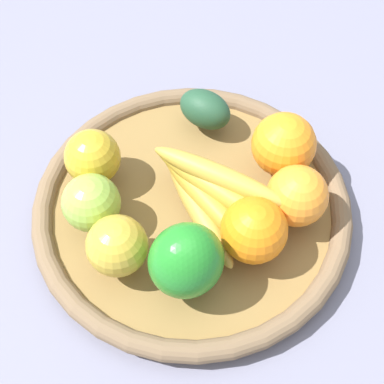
% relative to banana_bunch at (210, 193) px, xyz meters
% --- Properties ---
extents(ground_plane, '(2.40, 2.40, 0.00)m').
position_rel_banana_bunch_xyz_m(ground_plane, '(-0.02, 0.01, -0.07)').
color(ground_plane, slate).
rests_on(ground_plane, ground).
extents(basket, '(0.41, 0.41, 0.04)m').
position_rel_banana_bunch_xyz_m(basket, '(-0.02, 0.01, -0.05)').
color(basket, olive).
rests_on(basket, ground_plane).
extents(banana_bunch, '(0.17, 0.18, 0.07)m').
position_rel_banana_bunch_xyz_m(banana_bunch, '(0.00, 0.00, 0.00)').
color(banana_bunch, '#B38C38').
rests_on(banana_bunch, basket).
extents(orange_1, '(0.11, 0.11, 0.08)m').
position_rel_banana_bunch_xyz_m(orange_1, '(0.05, -0.06, 0.01)').
color(orange_1, orange).
rests_on(orange_1, basket).
extents(bell_pepper, '(0.11, 0.10, 0.10)m').
position_rel_banana_bunch_xyz_m(bell_pepper, '(-0.03, -0.10, 0.02)').
color(bell_pepper, '#228426').
rests_on(bell_pepper, basket).
extents(apple_0, '(0.10, 0.10, 0.07)m').
position_rel_banana_bunch_xyz_m(apple_0, '(-0.11, -0.07, 0.00)').
color(apple_0, gold).
rests_on(apple_0, basket).
extents(orange_2, '(0.11, 0.11, 0.08)m').
position_rel_banana_bunch_xyz_m(orange_2, '(0.10, 0.07, 0.01)').
color(orange_2, orange).
rests_on(orange_2, basket).
extents(apple_2, '(0.09, 0.09, 0.07)m').
position_rel_banana_bunch_xyz_m(apple_2, '(-0.15, 0.06, 0.00)').
color(apple_2, gold).
rests_on(apple_2, basket).
extents(orange_0, '(0.11, 0.11, 0.08)m').
position_rel_banana_bunch_xyz_m(orange_0, '(0.11, -0.01, 0.00)').
color(orange_0, orange).
rests_on(orange_0, basket).
extents(avocado, '(0.09, 0.09, 0.05)m').
position_rel_banana_bunch_xyz_m(avocado, '(0.00, 0.14, -0.01)').
color(avocado, '#224930').
rests_on(avocado, basket).
extents(apple_1, '(0.09, 0.09, 0.07)m').
position_rel_banana_bunch_xyz_m(apple_1, '(-0.14, -0.01, 0.00)').
color(apple_1, '#8DB842').
rests_on(apple_1, basket).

